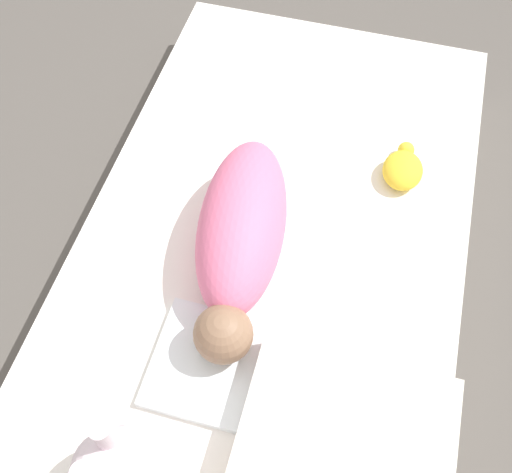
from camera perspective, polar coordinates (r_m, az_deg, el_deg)
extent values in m
plane|color=#514C47|center=(1.48, 1.12, -4.41)|extent=(12.00, 12.00, 0.00)
cube|color=white|center=(1.42, 1.17, -3.01)|extent=(1.59, 0.87, 0.15)
cube|color=white|center=(1.23, -4.90, -11.87)|extent=(0.23, 0.21, 0.02)
ellipsoid|color=pink|center=(1.28, -1.29, 1.30)|extent=(0.46, 0.24, 0.18)
sphere|color=#89664C|center=(1.17, -3.14, -9.25)|extent=(0.12, 0.12, 0.12)
cube|color=white|center=(1.15, 8.11, -20.29)|extent=(0.38, 0.38, 0.09)
sphere|color=silver|center=(0.99, -13.98, -20.50)|extent=(0.11, 0.11, 0.11)
cylinder|color=silver|center=(0.92, -14.21, -17.89)|extent=(0.03, 0.03, 0.08)
ellipsoid|color=yellow|center=(1.49, 13.79, 6.14)|extent=(0.12, 0.10, 0.06)
sphere|color=yellow|center=(1.54, 14.10, 7.99)|extent=(0.04, 0.04, 0.04)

